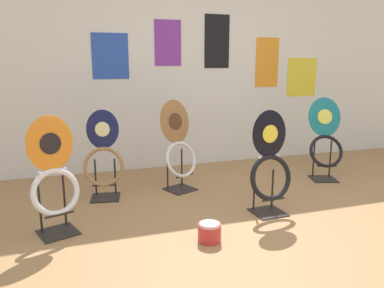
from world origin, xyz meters
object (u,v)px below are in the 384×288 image
(toilet_seat_display_jazz_black, at_px, (270,168))
(toilet_seat_display_woodgrain, at_px, (178,146))
(toilet_seat_display_navy_moon, at_px, (104,158))
(toilet_seat_display_teal_sax, at_px, (325,139))
(toilet_seat_display_orange_sun, at_px, (54,178))
(paint_can, at_px, (210,232))

(toilet_seat_display_jazz_black, distance_m, toilet_seat_display_woodgrain, 1.07)
(toilet_seat_display_navy_moon, bearing_deg, toilet_seat_display_teal_sax, -3.04)
(toilet_seat_display_woodgrain, distance_m, toilet_seat_display_orange_sun, 1.42)
(toilet_seat_display_jazz_black, relative_size, toilet_seat_display_navy_moon, 1.05)
(toilet_seat_display_navy_moon, bearing_deg, paint_can, -61.14)
(toilet_seat_display_jazz_black, xyz_separation_m, toilet_seat_display_orange_sun, (-1.80, 0.16, 0.03))
(toilet_seat_display_navy_moon, height_order, toilet_seat_display_teal_sax, toilet_seat_display_teal_sax)
(toilet_seat_display_woodgrain, bearing_deg, toilet_seat_display_navy_moon, -177.76)
(toilet_seat_display_woodgrain, xyz_separation_m, toilet_seat_display_teal_sax, (1.72, -0.16, -0.00))
(toilet_seat_display_orange_sun, bearing_deg, paint_can, -24.58)
(toilet_seat_display_teal_sax, relative_size, toilet_seat_display_orange_sun, 1.00)
(toilet_seat_display_jazz_black, distance_m, toilet_seat_display_orange_sun, 1.81)
(toilet_seat_display_woodgrain, height_order, toilet_seat_display_teal_sax, toilet_seat_display_woodgrain)
(toilet_seat_display_jazz_black, xyz_separation_m, toilet_seat_display_navy_moon, (-1.36, 0.86, -0.01))
(toilet_seat_display_navy_moon, distance_m, toilet_seat_display_woodgrain, 0.78)
(toilet_seat_display_orange_sun, height_order, paint_can, toilet_seat_display_orange_sun)
(toilet_seat_display_orange_sun, xyz_separation_m, paint_can, (1.10, -0.50, -0.38))
(paint_can, bearing_deg, toilet_seat_display_teal_sax, 30.38)
(toilet_seat_display_orange_sun, bearing_deg, toilet_seat_display_jazz_black, -5.03)
(toilet_seat_display_jazz_black, height_order, toilet_seat_display_orange_sun, toilet_seat_display_orange_sun)
(toilet_seat_display_woodgrain, bearing_deg, paint_can, -95.21)
(toilet_seat_display_woodgrain, bearing_deg, toilet_seat_display_orange_sun, -148.95)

